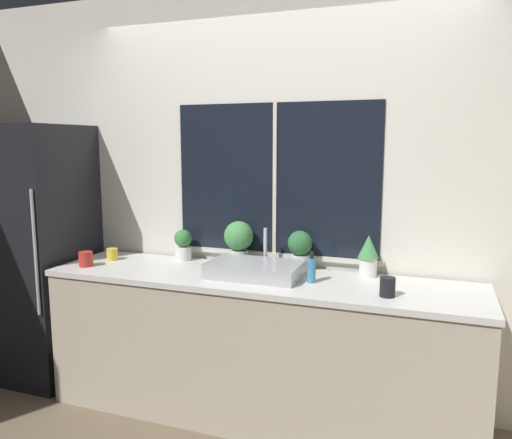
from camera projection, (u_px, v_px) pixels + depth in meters
wall_back at (277, 196)px, 3.29m from camera, size 8.00×0.09×2.70m
wall_left at (69, 179)px, 4.85m from camera, size 0.06×7.00×2.70m
counter at (257, 347)px, 3.08m from camera, size 2.64×0.64×0.89m
refrigerator at (35, 252)px, 3.62m from camera, size 0.74×0.68×1.82m
sink at (255, 269)px, 3.01m from camera, size 0.56×0.38×0.27m
potted_plant_far_left at (183, 244)px, 3.42m from camera, size 0.12×0.12×0.21m
potted_plant_center_left at (239, 240)px, 3.27m from camera, size 0.19×0.19×0.29m
potted_plant_center_right at (300, 249)px, 3.14m from camera, size 0.16×0.16×0.26m
potted_plant_far_right at (368, 254)px, 2.99m from camera, size 0.13×0.13×0.25m
soap_bottle at (311, 270)px, 2.88m from camera, size 0.05×0.05×0.18m
mug_red at (86, 259)px, 3.26m from camera, size 0.09×0.09×0.10m
mug_black at (387, 287)px, 2.61m from camera, size 0.08×0.08×0.10m
mug_yellow at (112, 254)px, 3.43m from camera, size 0.07×0.07×0.08m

